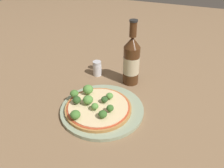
# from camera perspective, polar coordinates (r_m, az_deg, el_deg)

# --- Properties ---
(ground_plane) EXTENTS (3.00, 3.00, 0.00)m
(ground_plane) POSITION_cam_1_polar(r_m,az_deg,el_deg) (0.73, -2.79, -6.27)
(ground_plane) COLOR #846647
(plate) EXTENTS (0.27, 0.27, 0.01)m
(plate) POSITION_cam_1_polar(r_m,az_deg,el_deg) (0.71, -2.59, -6.57)
(plate) COLOR #93A384
(plate) RESTS_ON ground_plane
(pizza) EXTENTS (0.21, 0.21, 0.01)m
(pizza) POSITION_cam_1_polar(r_m,az_deg,el_deg) (0.70, -3.91, -6.04)
(pizza) COLOR #B77F42
(pizza) RESTS_ON plate
(broccoli_floret_0) EXTENTS (0.03, 0.03, 0.03)m
(broccoli_floret_0) POSITION_cam_1_polar(r_m,az_deg,el_deg) (0.65, -9.55, -7.91)
(broccoli_floret_0) COLOR #6B8E51
(broccoli_floret_0) RESTS_ON pizza
(broccoli_floret_1) EXTENTS (0.03, 0.03, 0.03)m
(broccoli_floret_1) POSITION_cam_1_polar(r_m,az_deg,el_deg) (0.74, -6.28, -1.40)
(broccoli_floret_1) COLOR #6B8E51
(broccoli_floret_1) RESTS_ON pizza
(broccoli_floret_2) EXTENTS (0.02, 0.02, 0.02)m
(broccoli_floret_2) POSITION_cam_1_polar(r_m,az_deg,el_deg) (0.72, -0.63, -3.12)
(broccoli_floret_2) COLOR #6B8E51
(broccoli_floret_2) RESTS_ON pizza
(broccoli_floret_3) EXTENTS (0.03, 0.03, 0.03)m
(broccoli_floret_3) POSITION_cam_1_polar(r_m,az_deg,el_deg) (0.69, -6.28, -4.11)
(broccoli_floret_3) COLOR #6B8E51
(broccoli_floret_3) RESTS_ON pizza
(broccoli_floret_4) EXTENTS (0.03, 0.03, 0.03)m
(broccoli_floret_4) POSITION_cam_1_polar(r_m,az_deg,el_deg) (0.70, -9.20, -4.12)
(broccoli_floret_4) COLOR #6B8E51
(broccoli_floret_4) RESTS_ON pizza
(broccoli_floret_5) EXTENTS (0.02, 0.02, 0.03)m
(broccoli_floret_5) POSITION_cam_1_polar(r_m,az_deg,el_deg) (0.66, -0.50, -6.34)
(broccoli_floret_5) COLOR #6B8E51
(broccoli_floret_5) RESTS_ON pizza
(broccoli_floret_6) EXTENTS (0.03, 0.03, 0.03)m
(broccoli_floret_6) POSITION_cam_1_polar(r_m,az_deg,el_deg) (0.73, -9.82, -2.49)
(broccoli_floret_6) COLOR #6B8E51
(broccoli_floret_6) RESTS_ON pizza
(broccoli_floret_7) EXTENTS (0.03, 0.03, 0.02)m
(broccoli_floret_7) POSITION_cam_1_polar(r_m,az_deg,el_deg) (0.65, -2.46, -7.88)
(broccoli_floret_7) COLOR #6B8E51
(broccoli_floret_7) RESTS_ON pizza
(broccoli_floret_8) EXTENTS (0.02, 0.02, 0.02)m
(broccoli_floret_8) POSITION_cam_1_polar(r_m,az_deg,el_deg) (0.70, -2.05, -4.17)
(broccoli_floret_8) COLOR #6B8E51
(broccoli_floret_8) RESTS_ON pizza
(broccoli_floret_9) EXTENTS (0.02, 0.02, 0.02)m
(broccoli_floret_9) POSITION_cam_1_polar(r_m,az_deg,el_deg) (0.67, -4.87, -5.74)
(broccoli_floret_9) COLOR #6B8E51
(broccoli_floret_9) RESTS_ON pizza
(beer_bottle) EXTENTS (0.06, 0.06, 0.25)m
(beer_bottle) POSITION_cam_1_polar(r_m,az_deg,el_deg) (0.81, 5.10, 6.09)
(beer_bottle) COLOR #472814
(beer_bottle) RESTS_ON ground_plane
(pepper_shaker) EXTENTS (0.04, 0.04, 0.06)m
(pepper_shaker) POSITION_cam_1_polar(r_m,az_deg,el_deg) (0.89, -3.89, 4.09)
(pepper_shaker) COLOR silver
(pepper_shaker) RESTS_ON ground_plane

